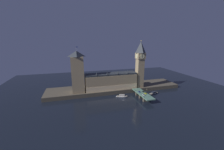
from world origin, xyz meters
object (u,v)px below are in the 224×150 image
at_px(pedestrian_far_rail, 135,90).
at_px(boat_upstream, 122,96).
at_px(pedestrian_near_rail, 144,96).
at_px(street_lamp_mid, 147,90).
at_px(car_northbound_trail, 144,95).
at_px(pedestrian_mid_walk, 146,92).
at_px(boat_downstream, 154,93).
at_px(car_northbound_lead, 139,92).
at_px(street_lamp_near, 144,95).
at_px(street_lamp_far, 135,88).
at_px(car_southbound_lead, 146,93).
at_px(car_southbound_trail, 143,92).
at_px(clock_tower, 140,63).
at_px(victoria_tower, 77,72).

height_order(pedestrian_far_rail, boat_upstream, pedestrian_far_rail).
xyz_separation_m(pedestrian_near_rail, street_lamp_mid, (11.67, 12.34, 2.95)).
xyz_separation_m(car_northbound_trail, street_lamp_mid, (8.85, 7.41, 3.20)).
height_order(pedestrian_mid_walk, boat_downstream, pedestrian_mid_walk).
height_order(car_northbound_lead, street_lamp_near, street_lamp_near).
bearing_deg(street_lamp_far, car_southbound_lead, -62.96).
height_order(car_southbound_trail, pedestrian_near_rail, pedestrian_near_rail).
distance_m(clock_tower, car_southbound_lead, 52.00).
relative_size(car_northbound_lead, pedestrian_mid_walk, 2.54).
relative_size(car_northbound_trail, car_southbound_lead, 1.01).
relative_size(car_southbound_lead, pedestrian_mid_walk, 2.35).
distance_m(pedestrian_near_rail, street_lamp_far, 27.22).
height_order(car_northbound_trail, pedestrian_near_rail, pedestrian_near_rail).
height_order(car_northbound_lead, car_southbound_trail, car_southbound_trail).
bearing_deg(car_southbound_trail, clock_tower, 75.77).
distance_m(victoria_tower, car_northbound_trail, 100.23).
xyz_separation_m(street_lamp_mid, street_lamp_far, (-12.07, 14.72, 0.00)).
bearing_deg(street_lamp_mid, boat_downstream, 25.75).
relative_size(car_northbound_lead, car_southbound_lead, 1.08).
bearing_deg(pedestrian_mid_walk, street_lamp_near, -127.76).
bearing_deg(pedestrian_mid_walk, car_northbound_trail, -137.47).
xyz_separation_m(pedestrian_mid_walk, street_lamp_far, (-11.67, 14.38, 3.00)).
bearing_deg(car_northbound_trail, victoria_tower, 153.61).
relative_size(car_northbound_lead, boat_downstream, 0.24).
xyz_separation_m(car_southbound_lead, street_lamp_mid, (3.22, 2.62, 3.20)).
bearing_deg(car_northbound_trail, street_lamp_mid, 39.93).
relative_size(clock_tower, street_lamp_mid, 12.05).
height_order(car_northbound_trail, car_southbound_trail, car_northbound_trail).
distance_m(street_lamp_near, boat_downstream, 38.79).
height_order(car_southbound_lead, pedestrian_mid_walk, pedestrian_mid_walk).
bearing_deg(street_lamp_mid, pedestrian_near_rail, -133.39).
distance_m(car_southbound_lead, street_lamp_mid, 5.24).
bearing_deg(car_southbound_lead, street_lamp_near, -126.17).
xyz_separation_m(pedestrian_far_rail, street_lamp_mid, (11.67, -13.29, 3.08)).
bearing_deg(car_northbound_lead, pedestrian_mid_walk, -32.01).
xyz_separation_m(street_lamp_near, boat_downstream, (29.48, 23.12, -10.02)).
distance_m(pedestrian_far_rail, street_lamp_near, 28.23).
distance_m(clock_tower, street_lamp_mid, 47.55).
xyz_separation_m(car_northbound_lead, pedestrian_near_rail, (-2.82, -17.97, 0.35)).
xyz_separation_m(car_southbound_lead, street_lamp_far, (-8.85, 17.34, 3.20)).
bearing_deg(pedestrian_mid_walk, clock_tower, 82.53).
relative_size(street_lamp_near, boat_downstream, 0.38).
xyz_separation_m(victoria_tower, car_southbound_lead, (91.61, -37.86, -28.89)).
distance_m(car_northbound_lead, street_lamp_near, 20.93).
bearing_deg(street_lamp_mid, pedestrian_mid_walk, 139.36).
distance_m(pedestrian_mid_walk, street_lamp_far, 18.76).
xyz_separation_m(clock_tower, car_southbound_trail, (-6.96, -27.45, -38.26)).
distance_m(car_southbound_trail, street_lamp_mid, 6.40).
height_order(street_lamp_near, boat_upstream, street_lamp_near).
height_order(pedestrian_mid_walk, street_lamp_far, street_lamp_far).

